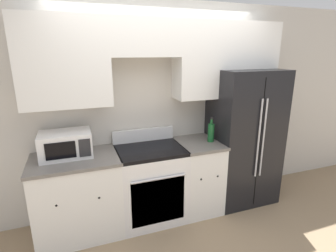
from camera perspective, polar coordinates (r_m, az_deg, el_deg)
The scene contains 8 objects.
ground_plane at distance 3.34m, azimuth 1.97°, elevation -21.11°, with size 12.00×12.00×0.00m, color #937A5B.
wall_back at distance 3.25m, azimuth -1.45°, elevation 7.73°, with size 8.00×0.39×2.60m.
lower_cabinets_left at distance 3.18m, azimuth -18.95°, elevation -14.25°, with size 0.92×0.64×0.92m.
lower_cabinets_right at distance 3.48m, azimuth 6.44°, elevation -10.60°, with size 0.52×0.64×0.92m.
oven_range at distance 3.27m, azimuth -3.81°, elevation -12.31°, with size 0.78×0.65×1.08m.
refrigerator at distance 3.70m, azimuth 15.58°, elevation -2.13°, with size 0.86×0.79×1.79m.
microwave at distance 3.01m, azimuth -21.35°, elevation -3.73°, with size 0.53×0.37×0.27m.
bottle at distance 3.31m, azimuth 9.34°, elevation -1.29°, with size 0.08×0.08×0.31m.
Camera 1 is at (-1.02, -2.46, 2.02)m, focal length 28.00 mm.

